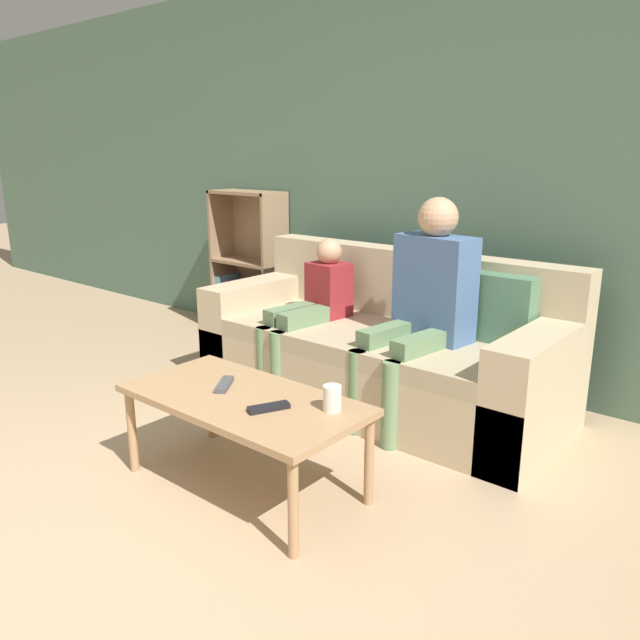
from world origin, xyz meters
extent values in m
plane|color=tan|center=(0.00, 0.00, 0.00)|extent=(22.00, 22.00, 0.00)
cube|color=#4C6B56|center=(0.00, 2.81, 1.30)|extent=(12.00, 0.06, 2.60)
cube|color=tan|center=(0.05, 2.12, 0.17)|extent=(2.10, 0.87, 0.35)
cube|color=tan|center=(0.05, 2.03, 0.40)|extent=(1.66, 0.69, 0.10)
cube|color=tan|center=(0.05, 2.47, 0.65)|extent=(2.10, 0.18, 0.41)
cube|color=tan|center=(-0.89, 2.12, 0.30)|extent=(0.22, 0.87, 0.61)
cube|color=tan|center=(0.99, 2.12, 0.30)|extent=(0.22, 0.87, 0.61)
cube|color=#4C7556|center=(0.68, 2.32, 0.63)|extent=(0.36, 0.12, 0.36)
cube|color=#8E7051|center=(-1.82, 2.63, 0.56)|extent=(0.02, 0.28, 1.13)
cube|color=#8E7051|center=(-1.24, 2.63, 0.56)|extent=(0.02, 0.28, 1.13)
cube|color=#8E7051|center=(-1.53, 2.76, 0.56)|extent=(0.61, 0.02, 1.13)
cube|color=#8E7051|center=(-1.53, 2.63, 0.01)|extent=(0.61, 0.28, 0.02)
cube|color=#8E7051|center=(-1.53, 2.63, 0.59)|extent=(0.56, 0.28, 0.02)
cube|color=#8E7051|center=(-1.53, 2.63, 1.12)|extent=(0.61, 0.28, 0.02)
cube|color=#6699A8|center=(-1.77, 2.62, 0.24)|extent=(0.06, 0.21, 0.43)
cube|color=#6699A8|center=(-1.72, 2.61, 0.20)|extent=(0.04, 0.18, 0.35)
cube|color=#993D84|center=(-1.66, 2.62, 0.22)|extent=(0.06, 0.20, 0.40)
cube|color=#993D84|center=(-1.60, 2.62, 0.23)|extent=(0.06, 0.22, 0.41)
cube|color=#2D7A4C|center=(-1.54, 2.61, 0.24)|extent=(0.04, 0.16, 0.42)
cube|color=#2D7A4C|center=(-1.49, 2.61, 0.24)|extent=(0.04, 0.18, 0.42)
cube|color=#B77542|center=(-1.43, 2.62, 0.24)|extent=(0.06, 0.23, 0.44)
cube|color=#6699A8|center=(-1.37, 2.61, 0.22)|extent=(0.05, 0.17, 0.40)
cube|color=red|center=(-1.31, 2.62, 0.22)|extent=(0.04, 0.21, 0.39)
cylinder|color=#A87F56|center=(-0.34, 0.74, 0.20)|extent=(0.04, 0.04, 0.39)
cylinder|color=#A87F56|center=(0.65, 0.74, 0.20)|extent=(0.04, 0.04, 0.39)
cylinder|color=#A87F56|center=(-0.34, 1.20, 0.20)|extent=(0.04, 0.04, 0.39)
cylinder|color=#A87F56|center=(0.65, 1.20, 0.20)|extent=(0.04, 0.04, 0.39)
cube|color=#A87F56|center=(0.16, 0.97, 0.41)|extent=(1.07, 0.54, 0.03)
cylinder|color=#66845B|center=(0.21, 1.72, 0.22)|extent=(0.10, 0.10, 0.45)
cylinder|color=#66845B|center=(0.43, 1.69, 0.22)|extent=(0.10, 0.10, 0.45)
cube|color=#66845B|center=(0.24, 1.94, 0.49)|extent=(0.15, 0.40, 0.09)
cube|color=#66845B|center=(0.46, 1.91, 0.49)|extent=(0.15, 0.40, 0.09)
cube|color=#476693|center=(0.38, 2.16, 0.72)|extent=(0.44, 0.25, 0.55)
sphere|color=tan|center=(0.38, 2.16, 1.09)|extent=(0.21, 0.21, 0.21)
cylinder|color=#66845B|center=(-0.46, 1.72, 0.22)|extent=(0.10, 0.10, 0.45)
cylinder|color=#66845B|center=(-0.34, 1.70, 0.22)|extent=(0.10, 0.10, 0.45)
cube|color=#66845B|center=(-0.44, 1.94, 0.49)|extent=(0.14, 0.40, 0.09)
cube|color=#66845B|center=(-0.31, 1.93, 0.49)|extent=(0.14, 0.40, 0.09)
cube|color=maroon|center=(-0.35, 2.17, 0.61)|extent=(0.25, 0.23, 0.33)
sphere|color=tan|center=(-0.35, 2.17, 0.84)|extent=(0.16, 0.16, 0.16)
cylinder|color=silver|center=(0.54, 1.10, 0.48)|extent=(0.07, 0.07, 0.10)
cube|color=black|center=(0.34, 0.94, 0.43)|extent=(0.12, 0.17, 0.02)
cube|color=#47474C|center=(0.02, 0.99, 0.43)|extent=(0.14, 0.17, 0.02)
camera|label=1|loc=(1.98, -0.70, 1.43)|focal=35.00mm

